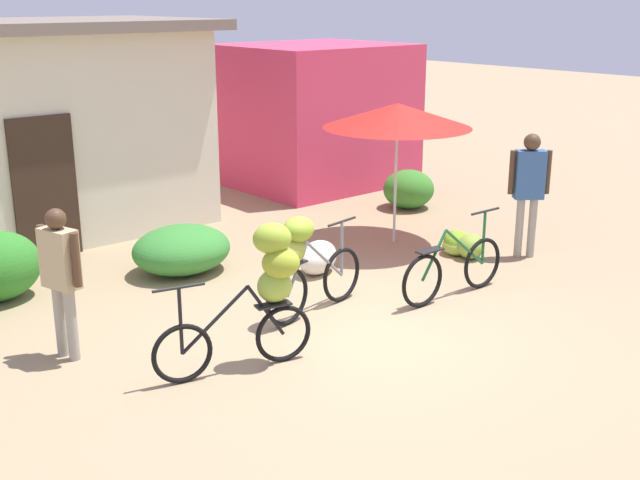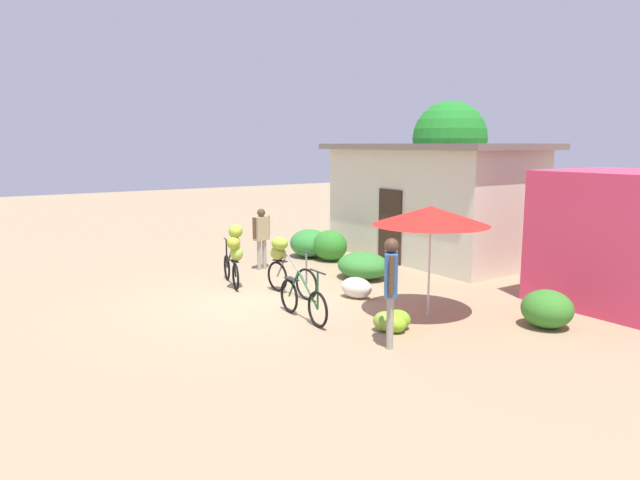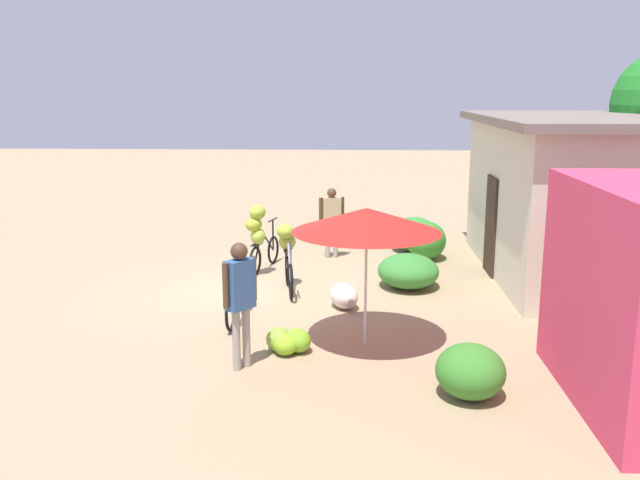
% 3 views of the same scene
% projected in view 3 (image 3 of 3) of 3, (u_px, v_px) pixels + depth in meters
% --- Properties ---
extents(ground_plane, '(60.00, 60.00, 0.00)m').
position_uv_depth(ground_plane, '(250.00, 291.00, 12.92)').
color(ground_plane, '#9B8361').
extents(building_low, '(6.28, 3.35, 3.21)m').
position_uv_depth(building_low, '(565.00, 196.00, 13.77)').
color(building_low, beige).
rests_on(building_low, ground).
extents(hedge_bush_front_left, '(1.21, 1.09, 0.80)m').
position_uv_depth(hedge_bush_front_left, '(414.00, 234.00, 16.02)').
color(hedge_bush_front_left, '#328435').
rests_on(hedge_bush_front_left, ground).
extents(hedge_bush_front_right, '(1.08, 0.88, 0.85)m').
position_uv_depth(hedge_bush_front_right, '(426.00, 240.00, 15.27)').
color(hedge_bush_front_right, '#307E27').
rests_on(hedge_bush_front_right, ground).
extents(hedge_bush_mid, '(1.34, 1.17, 0.63)m').
position_uv_depth(hedge_bush_mid, '(408.00, 271.00, 13.14)').
color(hedge_bush_mid, '#357E31').
rests_on(hedge_bush_mid, ground).
extents(hedge_bush_by_door, '(0.91, 0.86, 0.67)m').
position_uv_depth(hedge_bush_by_door, '(470.00, 371.00, 8.45)').
color(hedge_bush_by_door, '#377D28').
rests_on(hedge_bush_by_door, ground).
extents(market_umbrella, '(2.16, 2.16, 2.08)m').
position_uv_depth(market_umbrella, '(367.00, 220.00, 9.78)').
color(market_umbrella, beige).
rests_on(market_umbrella, ground).
extents(bicycle_leftmost, '(1.61, 0.59, 1.45)m').
position_uv_depth(bicycle_leftmost, '(259.00, 233.00, 13.98)').
color(bicycle_leftmost, black).
rests_on(bicycle_leftmost, ground).
extents(bicycle_near_pile, '(1.62, 0.44, 1.23)m').
position_uv_depth(bicycle_near_pile, '(287.00, 251.00, 12.96)').
color(bicycle_near_pile, black).
rests_on(bicycle_near_pile, ground).
extents(bicycle_center_loaded, '(1.72, 0.15, 1.02)m').
position_uv_depth(bicycle_center_loaded, '(237.00, 298.00, 11.28)').
color(bicycle_center_loaded, black).
rests_on(bicycle_center_loaded, ground).
extents(banana_pile_on_ground, '(0.65, 0.82, 0.35)m').
position_uv_depth(banana_pile_on_ground, '(289.00, 341.00, 9.93)').
color(banana_pile_on_ground, '#8FB03D').
rests_on(banana_pile_on_ground, ground).
extents(produce_sack, '(0.82, 0.68, 0.44)m').
position_uv_depth(produce_sack, '(344.00, 296.00, 11.90)').
color(produce_sack, silver).
rests_on(produce_sack, ground).
extents(person_vendor, '(0.30, 0.56, 1.58)m').
position_uv_depth(person_vendor, '(332.00, 216.00, 15.29)').
color(person_vendor, gray).
rests_on(person_vendor, ground).
extents(person_bystander, '(0.47, 0.41, 1.76)m').
position_uv_depth(person_bystander, '(240.00, 292.00, 9.16)').
color(person_bystander, gray).
rests_on(person_bystander, ground).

